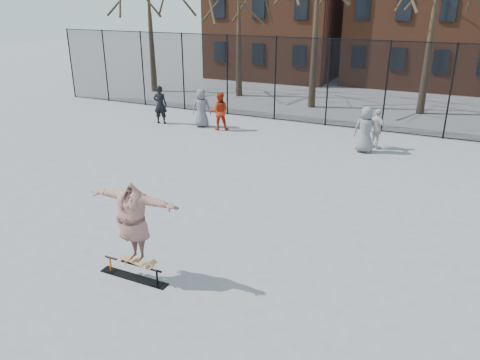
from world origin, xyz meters
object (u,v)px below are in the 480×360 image
at_px(skate_rail, 133,272).
at_px(bystander_white, 377,129).
at_px(skateboard, 137,262).
at_px(bystander_grey, 201,108).
at_px(bystander_red, 220,111).
at_px(skater, 133,224).
at_px(bystander_black, 160,105).
at_px(bystander_extra, 366,130).

height_order(skate_rail, bystander_white, bystander_white).
distance_m(skateboard, bystander_grey, 12.79).
relative_size(skateboard, bystander_red, 0.49).
relative_size(skater, bystander_black, 1.18).
bearing_deg(skateboard, skater, 0.00).
bearing_deg(bystander_extra, skateboard, 71.94).
distance_m(bystander_red, bystander_extra, 6.69).
bearing_deg(bystander_white, bystander_grey, 35.06).
xyz_separation_m(skate_rail, skateboard, (0.12, -0.00, 0.27)).
height_order(skate_rail, skateboard, skateboard).
distance_m(bystander_grey, bystander_red, 1.00).
height_order(bystander_grey, bystander_red, bystander_grey).
bearing_deg(bystander_black, skater, 109.31).
xyz_separation_m(skater, bystander_extra, (2.54, 11.09, -0.43)).
bearing_deg(bystander_extra, bystander_black, -7.00).
distance_m(skater, bystander_grey, 12.79).
bearing_deg(bystander_red, skateboard, 85.42).
xyz_separation_m(skate_rail, bystander_grey, (-5.01, 11.70, 0.74)).
bearing_deg(bystander_red, bystander_grey, -29.45).
xyz_separation_m(bystander_grey, bystander_extra, (7.67, -0.62, 0.02)).
bearing_deg(skateboard, bystander_red, 109.57).
distance_m(skate_rail, skater, 1.20).
xyz_separation_m(bystander_grey, bystander_black, (-2.08, -0.30, 0.02)).
xyz_separation_m(bystander_red, bystander_extra, (6.67, -0.52, 0.05)).
height_order(skateboard, bystander_white, bystander_white).
xyz_separation_m(skate_rail, bystander_red, (-4.01, 11.61, 0.71)).
xyz_separation_m(skateboard, bystander_black, (-7.21, 11.40, 0.49)).
bearing_deg(bystander_white, skateboard, 111.03).
relative_size(skater, bystander_white, 1.32).
xyz_separation_m(skater, bystander_red, (-4.13, 11.61, -0.48)).
height_order(skater, bystander_white, skater).
relative_size(skate_rail, bystander_grey, 0.95).
bearing_deg(bystander_red, skate_rail, 84.89).
bearing_deg(skater, skate_rail, 178.66).
relative_size(skater, bystander_grey, 1.20).
height_order(bystander_black, bystander_red, bystander_black).
relative_size(bystander_grey, bystander_red, 1.04).
bearing_deg(skater, bystander_red, 108.23).
height_order(skate_rail, bystander_grey, bystander_grey).
bearing_deg(bystander_grey, skateboard, 92.91).
bearing_deg(bystander_black, skateboard, 109.31).
xyz_separation_m(bystander_black, bystander_extra, (9.75, -0.31, -0.00)).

